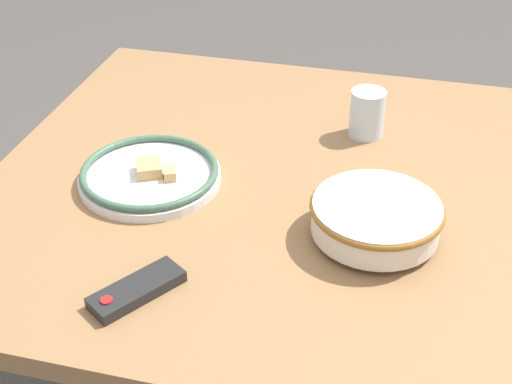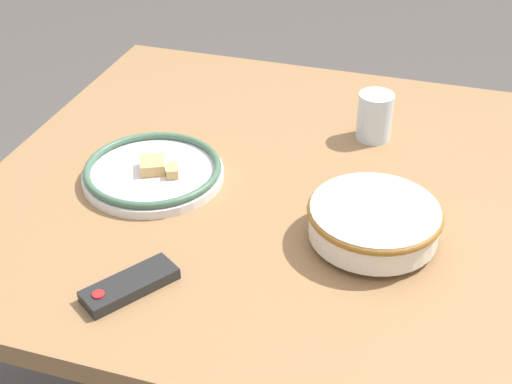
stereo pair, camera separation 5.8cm
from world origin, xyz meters
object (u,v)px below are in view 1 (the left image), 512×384
object	(u,v)px
food_plate	(150,175)
tv_remote	(137,290)
drinking_glass	(367,113)
noodle_bowl	(376,217)

from	to	relation	value
food_plate	tv_remote	world-z (taller)	food_plate
food_plate	drinking_glass	bearing A→B (deg)	-143.02
noodle_bowl	food_plate	distance (m)	0.45
noodle_bowl	food_plate	bearing A→B (deg)	-8.75
tv_remote	drinking_glass	bearing A→B (deg)	-81.65
drinking_glass	noodle_bowl	bearing A→B (deg)	99.27
noodle_bowl	food_plate	size ratio (longest dim) A/B	0.84
tv_remote	drinking_glass	distance (m)	0.66
tv_remote	food_plate	bearing A→B (deg)	-38.61
noodle_bowl	food_plate	world-z (taller)	noodle_bowl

